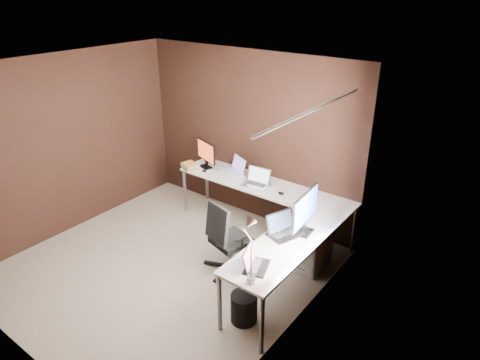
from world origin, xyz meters
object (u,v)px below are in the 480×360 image
object	(u,v)px
monitor_right	(305,210)
laptop_black_big	(283,230)
laptop_black_small	(254,263)
wastebasket	(244,308)
desk_lamp	(250,242)
laptop_white	(235,170)
laptop_silver	(257,181)
book_stack	(190,166)
drawer_pedestal	(310,244)
monitor_left	(206,153)
office_chair	(229,251)

from	to	relation	value
monitor_right	laptop_black_big	world-z (taller)	monitor_right
laptop_black_small	wastebasket	world-z (taller)	laptop_black_small
monitor_right	desk_lamp	world-z (taller)	desk_lamp
monitor_right	laptop_white	xyz separation A→B (m)	(-1.62, 0.84, -0.23)
laptop_silver	monitor_right	bearing A→B (deg)	-36.69
book_stack	desk_lamp	world-z (taller)	desk_lamp
laptop_silver	book_stack	bearing A→B (deg)	-177.86
drawer_pedestal	book_stack	size ratio (longest dim) A/B	1.80
laptop_black_small	desk_lamp	size ratio (longest dim) A/B	0.57
monitor_left	office_chair	distance (m)	1.78
laptop_black_small	book_stack	xyz separation A→B (m)	(-2.20, 1.43, -0.01)
laptop_black_big	monitor_right	bearing A→B (deg)	-27.95
drawer_pedestal	desk_lamp	world-z (taller)	desk_lamp
wastebasket	monitor_right	bearing A→B (deg)	78.29
laptop_silver	desk_lamp	bearing A→B (deg)	-62.07
desk_lamp	laptop_black_big	bearing A→B (deg)	110.67
book_stack	desk_lamp	bearing A→B (deg)	-35.17
desk_lamp	book_stack	bearing A→B (deg)	155.86
monitor_left	wastebasket	xyz separation A→B (m)	(1.93, -1.65, -0.80)
laptop_silver	office_chair	bearing A→B (deg)	-78.90
laptop_black_small	book_stack	world-z (taller)	laptop_black_small
drawer_pedestal	office_chair	bearing A→B (deg)	-135.98
monitor_left	office_chair	bearing A→B (deg)	-21.24
laptop_black_big	book_stack	xyz separation A→B (m)	(-2.10, 0.73, -0.01)
book_stack	office_chair	distance (m)	1.73
drawer_pedestal	monitor_right	bearing A→B (deg)	-74.54
monitor_left	laptop_black_big	size ratio (longest dim) A/B	1.04
laptop_black_small	desk_lamp	distance (m)	0.39
monitor_left	monitor_right	xyz separation A→B (m)	(2.11, -0.76, 0.05)
monitor_left	office_chair	world-z (taller)	monitor_left
drawer_pedestal	wastebasket	size ratio (longest dim) A/B	1.81
laptop_white	desk_lamp	bearing A→B (deg)	-23.92
laptop_silver	laptop_black_small	size ratio (longest dim) A/B	1.04
laptop_black_big	book_stack	bearing A→B (deg)	89.70
monitor_left	desk_lamp	world-z (taller)	desk_lamp
book_stack	wastebasket	bearing A→B (deg)	-34.80
drawer_pedestal	monitor_right	xyz separation A→B (m)	(0.11, -0.41, 0.72)
laptop_white	wastebasket	bearing A→B (deg)	-24.81
drawer_pedestal	monitor_left	world-z (taller)	monitor_left
office_chair	desk_lamp	bearing A→B (deg)	-26.22
drawer_pedestal	laptop_black_big	world-z (taller)	laptop_black_big
laptop_silver	book_stack	xyz separation A→B (m)	(-1.14, -0.14, -0.01)
laptop_black_big	laptop_black_small	bearing A→B (deg)	-153.84
desk_lamp	wastebasket	bearing A→B (deg)	151.37
laptop_black_big	book_stack	distance (m)	2.23
laptop_white	laptop_black_small	size ratio (longest dim) A/B	1.18
monitor_right	book_stack	bearing A→B (deg)	71.19
drawer_pedestal	wastebasket	world-z (taller)	drawer_pedestal
monitor_right	laptop_black_small	size ratio (longest dim) A/B	1.69
drawer_pedestal	laptop_white	size ratio (longest dim) A/B	1.39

